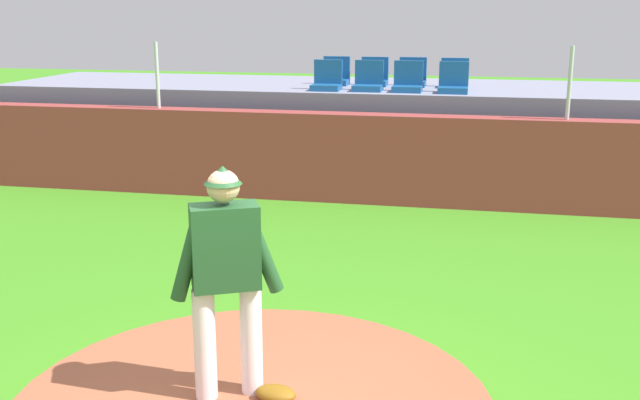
% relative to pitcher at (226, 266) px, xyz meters
% --- Properties ---
extents(pitcher, '(0.77, 0.44, 1.70)m').
position_rel_pitcher_xyz_m(pitcher, '(0.00, 0.00, 0.00)').
color(pitcher, white).
rests_on(pitcher, pitchers_mound).
extents(fielding_glove, '(0.32, 0.23, 0.11)m').
position_rel_pitcher_xyz_m(fielding_glove, '(0.35, -0.03, -0.93)').
color(fielding_glove, brown).
rests_on(fielding_glove, pitchers_mound).
extents(brick_barrier, '(16.28, 0.40, 1.39)m').
position_rel_pitcher_xyz_m(brick_barrier, '(0.20, 6.71, -0.54)').
color(brick_barrier, '#933735').
rests_on(brick_barrier, ground_plane).
extents(fence_post_left, '(0.06, 0.06, 1.06)m').
position_rel_pitcher_xyz_m(fence_post_left, '(-3.40, 6.71, 0.69)').
color(fence_post_left, silver).
rests_on(fence_post_left, brick_barrier).
extents(fence_post_right, '(0.06, 0.06, 1.06)m').
position_rel_pitcher_xyz_m(fence_post_right, '(2.97, 6.71, 0.69)').
color(fence_post_right, silver).
rests_on(fence_post_right, brick_barrier).
extents(bleacher_platform, '(14.15, 3.05, 1.63)m').
position_rel_pitcher_xyz_m(bleacher_platform, '(0.20, 8.85, -0.42)').
color(bleacher_platform, gray).
rests_on(bleacher_platform, ground_plane).
extents(stadium_chair_0, '(0.48, 0.44, 0.50)m').
position_rel_pitcher_xyz_m(stadium_chair_0, '(-0.83, 7.83, 0.55)').
color(stadium_chair_0, '#17528F').
rests_on(stadium_chair_0, bleacher_platform).
extents(stadium_chair_1, '(0.48, 0.44, 0.50)m').
position_rel_pitcher_xyz_m(stadium_chair_1, '(-0.13, 7.87, 0.55)').
color(stadium_chair_1, '#17528F').
rests_on(stadium_chair_1, bleacher_platform).
extents(stadium_chair_2, '(0.48, 0.44, 0.50)m').
position_rel_pitcher_xyz_m(stadium_chair_2, '(0.53, 7.86, 0.55)').
color(stadium_chair_2, '#17528F').
rests_on(stadium_chair_2, bleacher_platform).
extents(stadium_chair_3, '(0.48, 0.44, 0.50)m').
position_rel_pitcher_xyz_m(stadium_chair_3, '(1.27, 7.84, 0.55)').
color(stadium_chair_3, '#17528F').
rests_on(stadium_chair_3, bleacher_platform).
extents(stadium_chair_4, '(0.48, 0.44, 0.50)m').
position_rel_pitcher_xyz_m(stadium_chair_4, '(-0.86, 8.75, 0.55)').
color(stadium_chair_4, '#17528F').
rests_on(stadium_chair_4, bleacher_platform).
extents(stadium_chair_5, '(0.48, 0.44, 0.50)m').
position_rel_pitcher_xyz_m(stadium_chair_5, '(-0.15, 8.73, 0.55)').
color(stadium_chair_5, '#17528F').
rests_on(stadium_chair_5, bleacher_platform).
extents(stadium_chair_6, '(0.48, 0.44, 0.50)m').
position_rel_pitcher_xyz_m(stadium_chair_6, '(0.52, 8.78, 0.55)').
color(stadium_chair_6, '#17528F').
rests_on(stadium_chair_6, bleacher_platform).
extents(stadium_chair_7, '(0.48, 0.44, 0.50)m').
position_rel_pitcher_xyz_m(stadium_chair_7, '(1.26, 8.73, 0.55)').
color(stadium_chair_7, '#17528F').
rests_on(stadium_chair_7, bleacher_platform).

